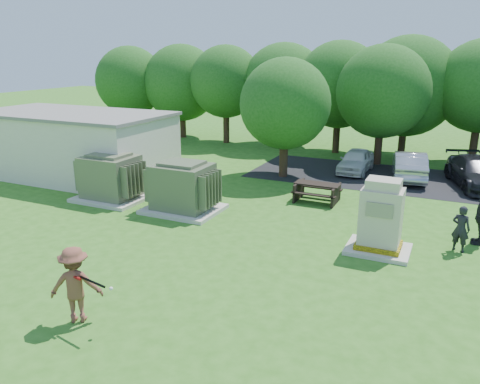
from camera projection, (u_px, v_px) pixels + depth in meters
The scene contains 15 objects.
ground at pixel (185, 267), 14.24m from camera, with size 120.00×120.00×0.00m, color #2D6619.
service_building at pixel (73, 146), 24.32m from camera, with size 10.00×5.00×3.20m, color beige.
service_building_roof at pixel (70, 113), 23.83m from camera, with size 10.20×5.20×0.15m, color slate.
parking_strip at pixel (449, 184), 23.12m from camera, with size 20.00×6.00×0.01m, color #232326.
transformer_left at pixel (111, 178), 20.50m from camera, with size 3.00×2.40×2.07m.
transformer_right at pixel (183, 188), 19.00m from camera, with size 3.00×2.40×2.07m.
generator_cabinet at pixel (381, 220), 15.07m from camera, with size 2.01×1.64×2.45m.
picnic_table at pixel (317, 190), 20.34m from camera, with size 1.93×1.45×0.82m.
batter at pixel (75, 285), 11.15m from camera, with size 1.24×0.71×1.92m, color brown.
person_by_generator at pixel (461, 229), 15.17m from camera, with size 0.57×0.37×1.56m, color black.
car_white at pixel (356, 161), 25.36m from camera, with size 1.49×3.70×1.26m, color silver.
car_silver_a at pixel (409, 165), 23.92m from camera, with size 1.52×4.37×1.44m, color #A4A4A9.
car_dark at pixel (477, 173), 22.49m from camera, with size 1.99×4.91×1.42m, color black.
batting_equipment at pixel (92, 282), 10.70m from camera, with size 0.99×0.33×0.25m.
tree_row at pixel (367, 88), 28.39m from camera, with size 41.30×13.30×7.30m.
Camera 1 is at (7.03, -11.05, 6.29)m, focal length 35.00 mm.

